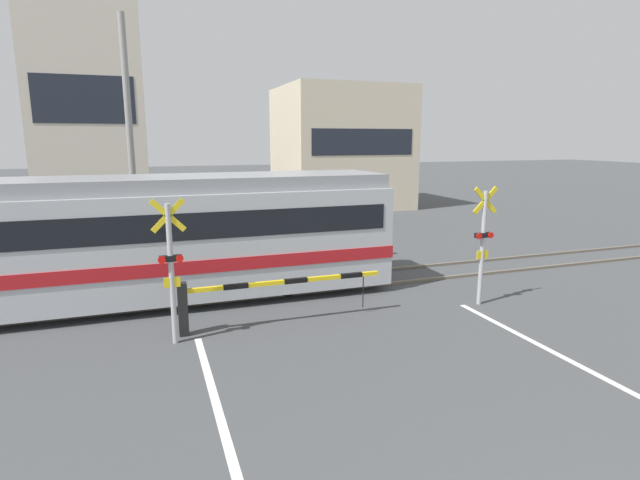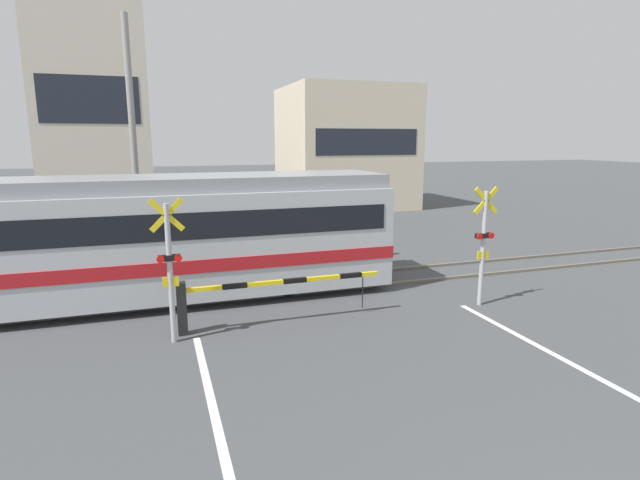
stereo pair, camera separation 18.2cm
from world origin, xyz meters
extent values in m
cube|color=#6B6051|center=(0.00, 10.91, 0.04)|extent=(50.00, 0.10, 0.08)
cube|color=#6B6051|center=(0.00, 12.35, 0.04)|extent=(50.00, 0.10, 0.08)
cube|color=#B7BCC1|center=(-5.23, 11.63, 1.53)|extent=(14.62, 2.67, 2.61)
cube|color=gray|center=(-5.23, 11.63, 3.01)|extent=(14.47, 2.35, 0.36)
cube|color=red|center=(-5.23, 11.63, 1.14)|extent=(14.63, 2.73, 0.32)
cube|color=black|center=(-5.23, 11.63, 2.12)|extent=(14.03, 2.71, 0.64)
cylinder|color=black|center=(-0.70, 10.91, 0.38)|extent=(0.76, 0.12, 0.76)
cylinder|color=black|center=(-0.70, 12.35, 0.38)|extent=(0.76, 0.12, 0.76)
cube|color=black|center=(-3.51, 9.00, 0.58)|extent=(0.20, 0.20, 1.16)
cube|color=yellow|center=(-1.25, 9.00, 0.97)|extent=(4.52, 0.09, 0.09)
cube|color=black|center=(-2.38, 9.00, 0.97)|extent=(0.54, 0.10, 0.10)
cube|color=black|center=(-1.02, 9.00, 0.97)|extent=(0.54, 0.10, 0.10)
cube|color=black|center=(0.34, 9.00, 0.97)|extent=(0.54, 0.10, 0.10)
cylinder|color=black|center=(0.65, 9.00, 0.53)|extent=(0.02, 0.02, 0.77)
cube|color=black|center=(3.51, 14.26, 0.58)|extent=(0.20, 0.20, 1.16)
cube|color=yellow|center=(1.25, 14.26, 0.97)|extent=(4.52, 0.09, 0.09)
cube|color=black|center=(2.38, 14.26, 0.97)|extent=(0.54, 0.10, 0.10)
cube|color=black|center=(1.02, 14.26, 0.97)|extent=(0.54, 0.10, 0.10)
cube|color=black|center=(-0.34, 14.26, 0.97)|extent=(0.54, 0.10, 0.10)
cylinder|color=black|center=(-0.65, 14.26, 0.53)|extent=(0.02, 0.02, 0.77)
cylinder|color=#B2B2B7|center=(-3.71, 8.64, 1.44)|extent=(0.11, 0.11, 2.87)
cube|color=yellow|center=(-3.71, 8.64, 2.64)|extent=(0.68, 0.04, 0.68)
cube|color=yellow|center=(-3.71, 8.64, 2.64)|extent=(0.68, 0.04, 0.68)
cube|color=black|center=(-3.71, 8.64, 1.78)|extent=(0.44, 0.12, 0.12)
cylinder|color=red|center=(-3.88, 8.57, 1.78)|extent=(0.15, 0.03, 0.15)
cylinder|color=red|center=(-3.54, 8.57, 1.78)|extent=(0.15, 0.03, 0.15)
cube|color=yellow|center=(-3.71, 8.62, 1.29)|extent=(0.32, 0.03, 0.20)
cylinder|color=#B2B2B7|center=(3.71, 8.64, 1.44)|extent=(0.11, 0.11, 2.87)
cube|color=yellow|center=(3.71, 8.64, 2.64)|extent=(0.68, 0.04, 0.68)
cube|color=yellow|center=(3.71, 8.64, 2.64)|extent=(0.68, 0.04, 0.68)
cube|color=black|center=(3.71, 8.64, 1.78)|extent=(0.44, 0.12, 0.12)
cylinder|color=red|center=(3.54, 8.57, 1.78)|extent=(0.15, 0.03, 0.15)
cylinder|color=red|center=(3.88, 8.57, 1.78)|extent=(0.15, 0.03, 0.15)
cube|color=yellow|center=(3.71, 8.62, 1.29)|extent=(0.32, 0.03, 0.20)
cube|color=beige|center=(-6.44, 27.68, 5.35)|extent=(5.15, 6.90, 10.70)
cube|color=#1E232D|center=(-6.44, 24.22, 5.88)|extent=(4.33, 0.03, 2.14)
cube|color=beige|center=(7.45, 27.68, 3.60)|extent=(7.19, 6.90, 7.20)
cube|color=#1E232D|center=(7.45, 24.22, 3.96)|extent=(6.04, 0.03, 1.44)
cylinder|color=gray|center=(-4.46, 16.76, 4.05)|extent=(0.22, 0.22, 8.10)
camera|label=1|loc=(-4.10, -1.42, 4.10)|focal=28.00mm
camera|label=2|loc=(-3.93, -1.48, 4.10)|focal=28.00mm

